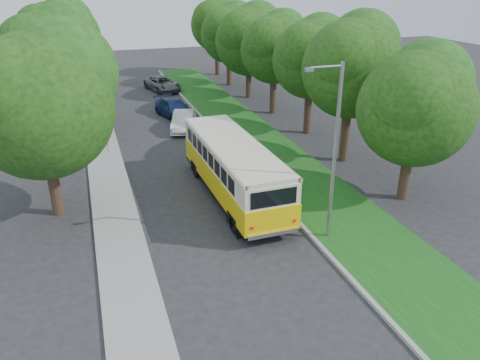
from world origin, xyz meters
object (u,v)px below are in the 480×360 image
object	(u,v)px
lamppost_near	(333,149)
vintage_bus	(234,170)
car_blue	(175,108)
car_silver	(219,149)
car_white	(184,121)
lamppost_far	(95,82)
car_grey	(163,84)

from	to	relation	value
lamppost_near	vintage_bus	size ratio (longest dim) A/B	0.74
vintage_bus	car_blue	size ratio (longest dim) A/B	2.15
lamppost_near	car_silver	distance (m)	12.10
car_white	car_silver	bearing A→B (deg)	-64.06
car_white	car_blue	bearing A→B (deg)	107.62
lamppost_far	car_silver	xyz separation A→B (m)	(7.09, -7.14, -3.48)
lamppost_far	car_blue	distance (m)	7.93
vintage_bus	car_grey	size ratio (longest dim) A/B	2.06
car_silver	car_grey	bearing A→B (deg)	110.04
car_blue	car_grey	bearing A→B (deg)	71.26
car_blue	car_grey	size ratio (longest dim) A/B	0.96
car_silver	car_white	distance (m)	6.86
vintage_bus	car_blue	xyz separation A→B (m)	(0.04, 16.56, -0.87)
car_blue	car_grey	distance (m)	10.10
vintage_bus	car_white	distance (m)	12.75
lamppost_near	vintage_bus	xyz separation A→B (m)	(-2.69, 5.45, -2.77)
car_white	car_grey	size ratio (longest dim) A/B	0.85
car_blue	lamppost_far	bearing A→B (deg)	-165.31
lamppost_far	car_silver	world-z (taller)	lamppost_far
lamppost_near	car_grey	world-z (taller)	lamppost_near
lamppost_near	car_blue	size ratio (longest dim) A/B	1.60
car_silver	car_white	bearing A→B (deg)	117.23
lamppost_far	car_silver	size ratio (longest dim) A/B	2.00
lamppost_near	lamppost_far	world-z (taller)	lamppost_near
vintage_bus	car_grey	xyz separation A→B (m)	(0.77, 26.63, -0.87)
lamppost_near	car_silver	world-z (taller)	lamppost_near
lamppost_near	vintage_bus	distance (m)	6.68
car_silver	car_blue	world-z (taller)	car_blue
car_white	lamppost_near	bearing A→B (deg)	-63.06
lamppost_near	car_blue	world-z (taller)	lamppost_near
car_blue	car_white	bearing A→B (deg)	-105.42
car_white	car_grey	distance (m)	13.94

